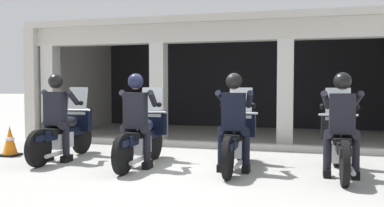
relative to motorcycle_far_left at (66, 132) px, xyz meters
name	(u,v)px	position (x,y,z in m)	size (l,w,h in m)	color
ground_plane	(222,142)	(2.44, 2.92, -0.50)	(80.00, 80.00, 0.00)	#999993
station_building	(236,66)	(2.44, 4.87, 1.42)	(10.07, 4.65, 2.98)	black
kerb_strip	(215,145)	(2.44, 2.04, -0.44)	(9.57, 0.24, 0.12)	#B7B5AD
motorcycle_far_left	(66,132)	(0.00, 0.00, 0.00)	(0.62, 2.04, 1.35)	black
police_officer_far_left	(56,110)	(0.00, -0.28, 0.44)	(0.63, 0.61, 1.58)	black
motorcycle_center_left	(143,136)	(1.63, -0.16, 0.00)	(0.62, 2.04, 1.35)	black
police_officer_center_left	(136,112)	(1.62, -0.44, 0.44)	(0.63, 0.61, 1.58)	black
motorcycle_center_right	(237,138)	(3.25, -0.02, 0.00)	(0.62, 2.04, 1.35)	black
police_officer_center_right	(234,114)	(3.25, -0.31, 0.44)	(0.63, 0.61, 1.58)	black
motorcycle_far_right	(340,142)	(4.88, -0.01, 0.00)	(0.62, 2.04, 1.35)	black
police_officer_far_right	(342,116)	(4.88, -0.30, 0.44)	(0.63, 0.61, 1.58)	black
traffic_cone_flank	(10,141)	(-1.22, -0.04, -0.21)	(0.34, 0.34, 0.59)	black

